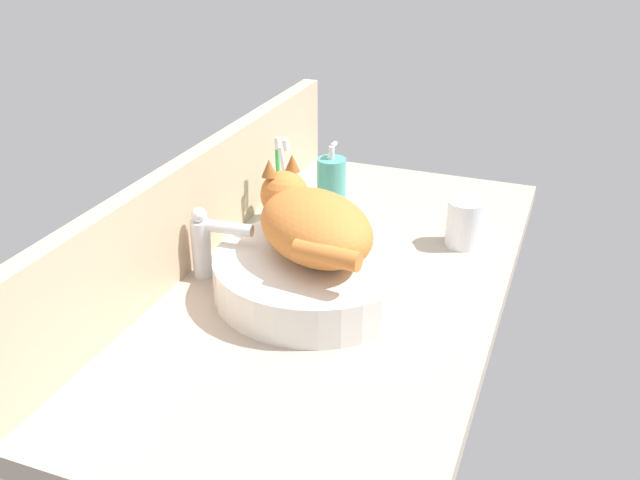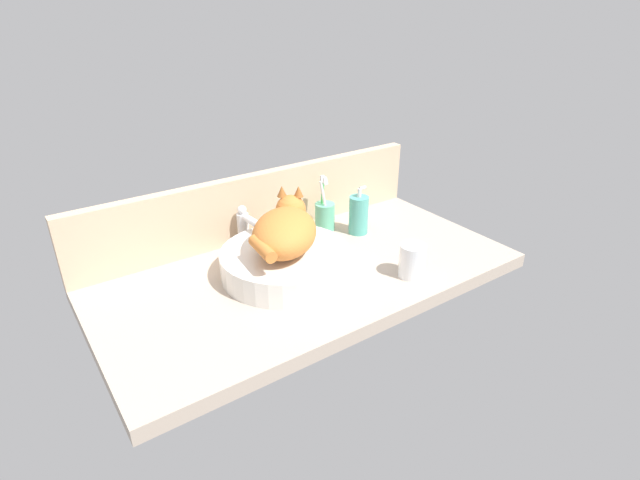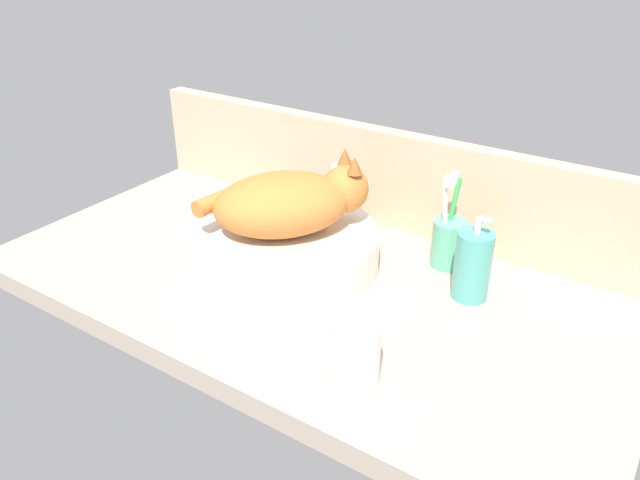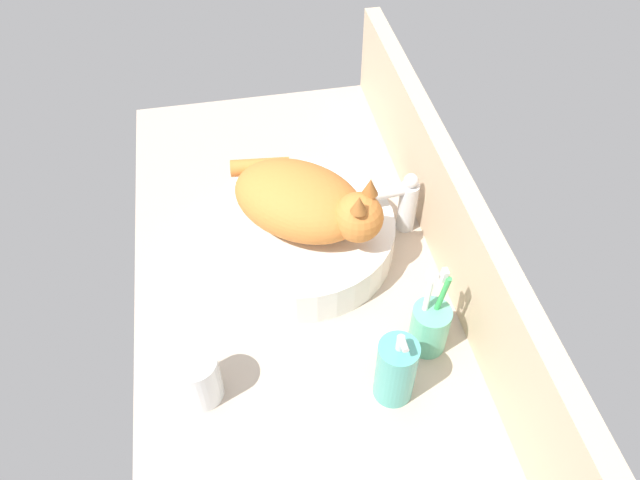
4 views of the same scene
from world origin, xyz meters
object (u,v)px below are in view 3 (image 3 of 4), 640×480
at_px(soap_dispenser, 473,265).
at_px(water_glass, 355,357).
at_px(faucet, 335,192).
at_px(sink_basin, 284,248).
at_px(toothbrush_cup, 449,241).
at_px(cat, 289,202).

distance_m(soap_dispenser, water_glass, 0.31).
distance_m(faucet, soap_dispenser, 0.37).
xyz_separation_m(sink_basin, toothbrush_cup, (0.26, 0.17, 0.01)).
relative_size(sink_basin, faucet, 2.63).
distance_m(toothbrush_cup, water_glass, 0.38).
relative_size(sink_basin, water_glass, 3.79).
xyz_separation_m(toothbrush_cup, water_glass, (0.02, -0.38, -0.01)).
distance_m(soap_dispenser, toothbrush_cup, 0.11).
bearing_deg(toothbrush_cup, sink_basin, -146.04).
bearing_deg(soap_dispenser, sink_basin, -164.44).
height_order(cat, water_glass, cat).
distance_m(faucet, toothbrush_cup, 0.28).
distance_m(cat, toothbrush_cup, 0.31).
distance_m(cat, soap_dispenser, 0.34).
xyz_separation_m(cat, water_glass, (0.27, -0.22, -0.09)).
bearing_deg(cat, toothbrush_cup, 33.09).
bearing_deg(water_glass, cat, 141.06).
height_order(toothbrush_cup, water_glass, toothbrush_cup).
bearing_deg(soap_dispenser, cat, -165.86).
distance_m(cat, faucet, 0.20).
height_order(sink_basin, soap_dispenser, soap_dispenser).
bearing_deg(cat, water_glass, -38.94).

